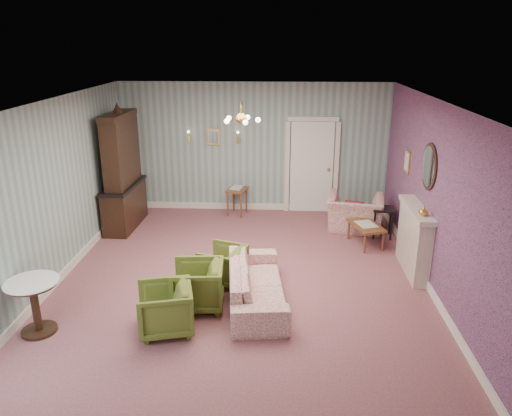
# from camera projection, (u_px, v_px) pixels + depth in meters

# --- Properties ---
(floor) EXTENTS (7.00, 7.00, 0.00)m
(floor) POSITION_uv_depth(u_px,v_px,m) (243.00, 278.00, 8.20)
(floor) COLOR #95565E
(floor) RESTS_ON ground
(ceiling) EXTENTS (7.00, 7.00, 0.00)m
(ceiling) POSITION_uv_depth(u_px,v_px,m) (241.00, 101.00, 7.26)
(ceiling) COLOR white
(ceiling) RESTS_ON ground
(wall_back) EXTENTS (6.00, 0.00, 6.00)m
(wall_back) POSITION_uv_depth(u_px,v_px,m) (254.00, 148.00, 11.03)
(wall_back) COLOR gray
(wall_back) RESTS_ON ground
(wall_front) EXTENTS (6.00, 0.00, 6.00)m
(wall_front) POSITION_uv_depth(u_px,v_px,m) (212.00, 312.00, 4.43)
(wall_front) COLOR gray
(wall_front) RESTS_ON ground
(wall_left) EXTENTS (0.00, 7.00, 7.00)m
(wall_left) POSITION_uv_depth(u_px,v_px,m) (55.00, 192.00, 7.87)
(wall_left) COLOR gray
(wall_left) RESTS_ON ground
(wall_right) EXTENTS (0.00, 7.00, 7.00)m
(wall_right) POSITION_uv_depth(u_px,v_px,m) (436.00, 198.00, 7.59)
(wall_right) COLOR gray
(wall_right) RESTS_ON ground
(wall_right_floral) EXTENTS (0.00, 7.00, 7.00)m
(wall_right_floral) POSITION_uv_depth(u_px,v_px,m) (435.00, 198.00, 7.59)
(wall_right_floral) COLOR #BD5E84
(wall_right_floral) RESTS_ON ground
(door) EXTENTS (1.12, 0.12, 2.16)m
(door) POSITION_uv_depth(u_px,v_px,m) (312.00, 165.00, 11.06)
(door) COLOR white
(door) RESTS_ON floor
(olive_chair_a) EXTENTS (0.82, 0.85, 0.73)m
(olive_chair_a) POSITION_uv_depth(u_px,v_px,m) (165.00, 307.00, 6.62)
(olive_chair_a) COLOR #5E6C25
(olive_chair_a) RESTS_ON floor
(olive_chair_b) EXTENTS (0.74, 0.79, 0.76)m
(olive_chair_b) POSITION_uv_depth(u_px,v_px,m) (197.00, 283.00, 7.22)
(olive_chair_b) COLOR #5E6C25
(olive_chair_b) RESTS_ON floor
(olive_chair_c) EXTENTS (0.79, 0.82, 0.67)m
(olive_chair_c) POSITION_uv_depth(u_px,v_px,m) (223.00, 263.00, 7.98)
(olive_chair_c) COLOR #5E6C25
(olive_chair_c) RESTS_ON floor
(sofa_chintz) EXTENTS (0.82, 2.10, 0.80)m
(sofa_chintz) POSITION_uv_depth(u_px,v_px,m) (256.00, 278.00, 7.35)
(sofa_chintz) COLOR #A84354
(sofa_chintz) RESTS_ON floor
(wingback_chair) EXTENTS (1.21, 0.90, 0.97)m
(wingback_chair) POSITION_uv_depth(u_px,v_px,m) (355.00, 207.00, 10.13)
(wingback_chair) COLOR #A84354
(wingback_chair) RESTS_ON floor
(dresser) EXTENTS (0.58, 1.54, 2.54)m
(dresser) POSITION_uv_depth(u_px,v_px,m) (122.00, 168.00, 10.06)
(dresser) COLOR black
(dresser) RESTS_ON floor
(fireplace) EXTENTS (0.30, 1.40, 1.16)m
(fireplace) POSITION_uv_depth(u_px,v_px,m) (414.00, 240.00, 8.26)
(fireplace) COLOR beige
(fireplace) RESTS_ON floor
(mantel_vase) EXTENTS (0.15, 0.15, 0.15)m
(mantel_vase) POSITION_uv_depth(u_px,v_px,m) (424.00, 211.00, 7.67)
(mantel_vase) COLOR gold
(mantel_vase) RESTS_ON fireplace
(oval_mirror) EXTENTS (0.04, 0.76, 0.84)m
(oval_mirror) POSITION_uv_depth(u_px,v_px,m) (429.00, 166.00, 7.84)
(oval_mirror) COLOR white
(oval_mirror) RESTS_ON wall_right
(framed_print) EXTENTS (0.04, 0.34, 0.42)m
(framed_print) POSITION_uv_depth(u_px,v_px,m) (407.00, 162.00, 9.19)
(framed_print) COLOR gold
(framed_print) RESTS_ON wall_right
(coffee_table) EXTENTS (0.69, 0.93, 0.42)m
(coffee_table) POSITION_uv_depth(u_px,v_px,m) (365.00, 234.00, 9.46)
(coffee_table) COLOR brown
(coffee_table) RESTS_ON floor
(side_table_black) EXTENTS (0.46, 0.46, 0.62)m
(side_table_black) POSITION_uv_depth(u_px,v_px,m) (382.00, 222.00, 9.81)
(side_table_black) COLOR black
(side_table_black) RESTS_ON floor
(pedestal_table) EXTENTS (0.89, 0.89, 0.77)m
(pedestal_table) POSITION_uv_depth(u_px,v_px,m) (35.00, 307.00, 6.58)
(pedestal_table) COLOR black
(pedestal_table) RESTS_ON floor
(nesting_table) EXTENTS (0.51, 0.59, 0.66)m
(nesting_table) POSITION_uv_depth(u_px,v_px,m) (237.00, 200.00, 11.08)
(nesting_table) COLOR brown
(nesting_table) RESTS_ON floor
(gilt_mirror_back) EXTENTS (0.28, 0.06, 0.36)m
(gilt_mirror_back) POSITION_uv_depth(u_px,v_px,m) (214.00, 137.00, 10.96)
(gilt_mirror_back) COLOR gold
(gilt_mirror_back) RESTS_ON wall_back
(sconce_left) EXTENTS (0.16, 0.12, 0.30)m
(sconce_left) POSITION_uv_depth(u_px,v_px,m) (189.00, 137.00, 10.96)
(sconce_left) COLOR gold
(sconce_left) RESTS_ON wall_back
(sconce_right) EXTENTS (0.16, 0.12, 0.30)m
(sconce_right) POSITION_uv_depth(u_px,v_px,m) (238.00, 137.00, 10.91)
(sconce_right) COLOR gold
(sconce_right) RESTS_ON wall_back
(chandelier) EXTENTS (0.56, 0.56, 0.36)m
(chandelier) POSITION_uv_depth(u_px,v_px,m) (241.00, 120.00, 7.34)
(chandelier) COLOR gold
(chandelier) RESTS_ON ceiling
(burgundy_cushion) EXTENTS (0.41, 0.28, 0.39)m
(burgundy_cushion) POSITION_uv_depth(u_px,v_px,m) (354.00, 210.00, 9.99)
(burgundy_cushion) COLOR maroon
(burgundy_cushion) RESTS_ON wingback_chair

